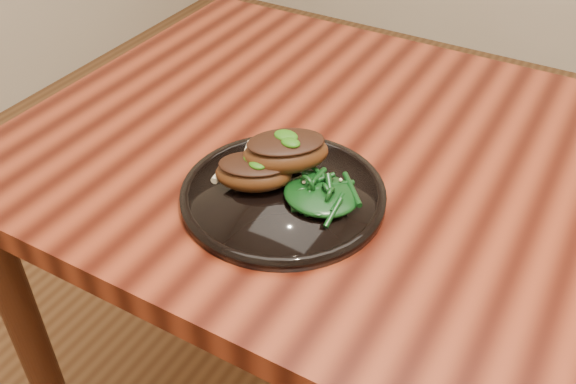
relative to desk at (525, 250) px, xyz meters
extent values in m
cube|color=black|center=(0.00, 0.00, 0.06)|extent=(1.60, 0.80, 0.04)
cylinder|color=#37180C|center=(-0.74, -0.34, -0.31)|extent=(0.06, 0.06, 0.71)
cylinder|color=#37180C|center=(-0.74, 0.34, -0.31)|extent=(0.06, 0.06, 0.71)
cylinder|color=black|center=(-0.31, -0.16, 0.09)|extent=(0.28, 0.28, 0.02)
torus|color=black|center=(-0.31, -0.16, 0.09)|extent=(0.28, 0.28, 0.01)
cylinder|color=black|center=(-0.31, -0.16, 0.10)|extent=(0.19, 0.19, 0.00)
ellipsoid|color=#48230D|center=(-0.35, -0.17, 0.12)|extent=(0.12, 0.11, 0.04)
ellipsoid|color=black|center=(-0.35, -0.17, 0.13)|extent=(0.11, 0.10, 0.01)
cylinder|color=beige|center=(-0.40, -0.18, 0.11)|extent=(0.02, 0.05, 0.01)
ellipsoid|color=#134106|center=(-0.35, -0.17, 0.14)|extent=(0.03, 0.02, 0.01)
ellipsoid|color=#48230D|center=(-0.32, -0.13, 0.14)|extent=(0.14, 0.13, 0.05)
ellipsoid|color=black|center=(-0.32, -0.13, 0.16)|extent=(0.12, 0.12, 0.01)
cylinder|color=beige|center=(-0.37, -0.15, 0.13)|extent=(0.03, 0.06, 0.01)
ellipsoid|color=#134106|center=(-0.32, -0.13, 0.16)|extent=(0.03, 0.03, 0.01)
ellipsoid|color=#134106|center=(-0.35, -0.10, 0.10)|extent=(0.08, 0.05, 0.01)
ellipsoid|color=black|center=(-0.25, -0.16, 0.11)|extent=(0.10, 0.09, 0.02)
camera|label=1|loc=(0.04, -0.75, 0.64)|focal=40.00mm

